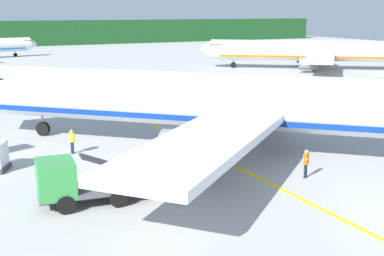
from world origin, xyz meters
The scene contains 7 objects.
ground centered at (0.00, 48.00, -0.10)m, with size 240.00×320.00×0.20m, color #A8A8A3.
airliner_foreground centered at (5.72, 22.45, 3.39)m, with size 32.74×31.59×11.90m.
airliner_mid_apron centered at (44.59, 60.41, 3.00)m, with size 31.33×26.79×10.52m.
service_truck_fuel centered at (-6.08, 16.39, 1.18)m, with size 6.36×2.87×2.57m.
crew_marshaller centered at (7.02, 14.58, 1.00)m, with size 0.55×0.43×1.69m.
crew_loader_right centered at (-3.88, 26.00, 1.00)m, with size 0.33×0.61×1.69m.
apron_guide_line centered at (4.56, 17.85, 0.01)m, with size 0.30×60.00×0.01m, color yellow.
Camera 1 is at (-12.03, -8.33, 9.60)m, focal length 48.44 mm.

